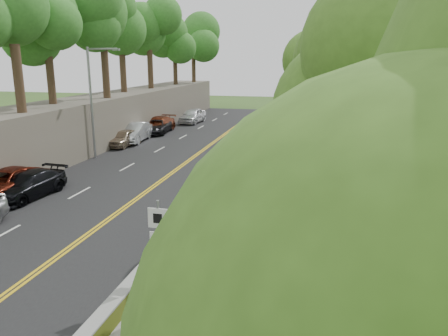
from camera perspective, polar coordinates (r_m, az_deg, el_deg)
ground at (r=17.20m, az=-7.85°, el=-10.85°), size 140.00×140.00×0.00m
road at (r=32.36m, az=-7.37°, el=1.17°), size 11.20×66.00×0.04m
sidewalk at (r=30.54m, az=6.75°, el=0.42°), size 4.20×66.00×0.05m
jersey_barrier at (r=30.80m, az=2.51°, el=1.15°), size 0.42×66.00×0.60m
rock_embankment at (r=35.62m, az=-19.83°, el=4.89°), size 5.00×66.00×4.00m
chainlink_fence at (r=30.17m, az=10.77°, el=2.00°), size 0.04×66.00×2.00m
trees_embankment at (r=35.11m, az=-20.32°, el=18.68°), size 6.40×66.00×13.00m
trees_fenceside at (r=29.53m, az=16.00°, el=13.19°), size 7.00×66.00×14.00m
streetlight at (r=32.90m, az=-16.65°, el=9.07°), size 2.52×0.22×8.00m
signpost at (r=13.49m, az=-8.51°, el=-9.02°), size 0.62×0.09×3.10m
construction_barrel at (r=41.08m, az=9.16°, el=4.61°), size 0.59×0.59×0.96m
concrete_block at (r=18.96m, az=4.55°, el=-6.95°), size 1.11×0.84×0.74m
car_2 at (r=25.87m, az=-26.68°, el=-1.81°), size 2.68×5.45×1.49m
car_3 at (r=25.33m, az=-24.13°, el=-2.03°), size 2.28×4.78×1.34m
car_4 at (r=37.58m, az=-12.90°, el=3.85°), size 1.97×4.19×1.38m
car_5 at (r=39.37m, az=-11.63°, el=4.60°), size 2.21×5.22×1.68m
car_6 at (r=43.40m, az=-8.76°, el=5.36°), size 2.64×4.95×1.32m
car_7 at (r=44.12m, az=-8.60°, el=5.63°), size 2.39×5.32×1.51m
car_8 at (r=50.06m, az=-4.13°, el=6.83°), size 2.28×4.96×1.65m
painter_0 at (r=17.27m, az=-2.23°, el=-7.16°), size 0.86×1.04×1.81m
painter_1 at (r=17.45m, az=-4.26°, el=-7.04°), size 0.63×0.76×1.77m
painter_2 at (r=19.58m, az=-2.38°, el=-4.39°), size 0.81×0.99×1.91m
painter_3 at (r=17.72m, az=-1.80°, el=-6.50°), size 0.71×1.21×1.86m
person_far at (r=36.56m, az=8.33°, el=3.95°), size 0.95×0.47×1.57m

